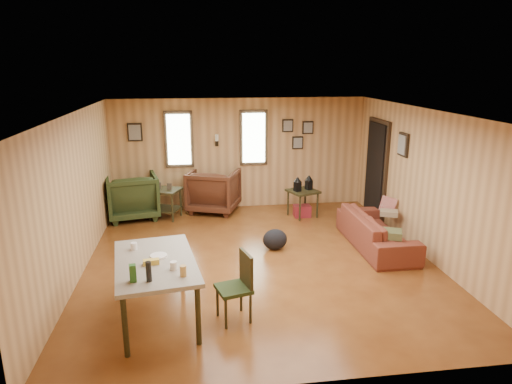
# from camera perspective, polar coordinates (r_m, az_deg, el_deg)

# --- Properties ---
(room) EXTENTS (5.54, 6.04, 2.44)m
(room) POSITION_cam_1_polar(r_m,az_deg,el_deg) (7.39, 1.43, 0.95)
(room) COLOR brown
(room) RESTS_ON ground
(sofa) EXTENTS (0.60, 2.02, 0.79)m
(sofa) POSITION_cam_1_polar(r_m,az_deg,el_deg) (8.18, 14.86, -4.05)
(sofa) COLOR maroon
(sofa) RESTS_ON ground
(recliner_brown) EXTENTS (1.24, 1.21, 1.02)m
(recliner_brown) POSITION_cam_1_polar(r_m,az_deg,el_deg) (9.85, -5.28, 0.45)
(recliner_brown) COLOR #482415
(recliner_brown) RESTS_ON ground
(recliner_green) EXTENTS (1.17, 1.12, 1.03)m
(recliner_green) POSITION_cam_1_polar(r_m,az_deg,el_deg) (9.72, -15.24, -0.22)
(recliner_green) COLOR #283518
(recliner_green) RESTS_ON ground
(end_table) EXTENTS (0.75, 0.72, 0.76)m
(end_table) POSITION_cam_1_polar(r_m,az_deg,el_deg) (9.57, -11.30, -0.77)
(end_table) COLOR #2D2A14
(end_table) RESTS_ON ground
(side_table) EXTENTS (0.71, 0.71, 0.88)m
(side_table) POSITION_cam_1_polar(r_m,az_deg,el_deg) (9.48, 5.90, 0.38)
(side_table) COLOR #2D2A14
(side_table) RESTS_ON ground
(cooler) EXTENTS (0.34, 0.25, 0.25)m
(cooler) POSITION_cam_1_polar(r_m,az_deg,el_deg) (9.61, 5.78, -2.36)
(cooler) COLOR maroon
(cooler) RESTS_ON ground
(backpack) EXTENTS (0.42, 0.32, 0.36)m
(backpack) POSITION_cam_1_polar(r_m,az_deg,el_deg) (7.88, 2.39, -5.94)
(backpack) COLOR black
(backpack) RESTS_ON ground
(sofa_pillows) EXTENTS (0.91, 1.58, 0.33)m
(sofa_pillows) POSITION_cam_1_polar(r_m,az_deg,el_deg) (8.19, 16.29, -3.41)
(sofa_pillows) COLOR #4A4E2B
(sofa_pillows) RESTS_ON sofa
(dining_table) EXTENTS (1.16, 1.69, 1.02)m
(dining_table) POSITION_cam_1_polar(r_m,az_deg,el_deg) (5.72, -12.48, -9.04)
(dining_table) COLOR gray
(dining_table) RESTS_ON ground
(dining_chair) EXTENTS (0.48, 0.48, 0.87)m
(dining_chair) POSITION_cam_1_polar(r_m,az_deg,el_deg) (5.72, -2.19, -11.28)
(dining_chair) COLOR #283518
(dining_chair) RESTS_ON ground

